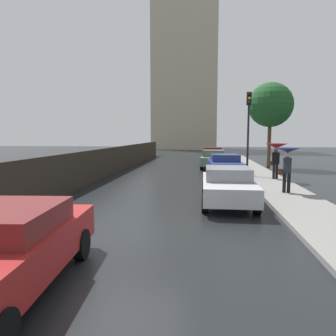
% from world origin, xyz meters
% --- Properties ---
extents(ground, '(120.00, 120.00, 0.00)m').
position_xyz_m(ground, '(0.00, 0.00, 0.00)').
color(ground, black).
extents(car_silver_near_kerb, '(1.88, 4.40, 1.36)m').
position_xyz_m(car_silver_near_kerb, '(2.54, 3.79, 0.70)').
color(car_silver_near_kerb, '#B2B5BA').
rests_on(car_silver_near_kerb, ground).
extents(car_red_mid_road, '(2.09, 4.57, 1.37)m').
position_xyz_m(car_red_mid_road, '(-1.53, -3.27, 0.72)').
color(car_red_mid_road, maroon).
rests_on(car_red_mid_road, ground).
extents(car_blue_far_ahead, '(2.06, 4.02, 1.39)m').
position_xyz_m(car_blue_far_ahead, '(2.92, 11.08, 0.73)').
color(car_blue_far_ahead, navy).
rests_on(car_blue_far_ahead, ground).
extents(car_maroon_behind_camera, '(1.93, 4.34, 1.41)m').
position_xyz_m(car_maroon_behind_camera, '(2.46, 21.43, 0.74)').
color(car_maroon_behind_camera, maroon).
rests_on(car_maroon_behind_camera, ground).
extents(car_green_far_lane, '(2.06, 4.10, 1.42)m').
position_xyz_m(car_green_far_lane, '(2.41, 16.10, 0.72)').
color(car_green_far_lane, slate).
rests_on(car_green_far_lane, ground).
extents(pedestrian_with_umbrella_near, '(1.19, 1.19, 1.95)m').
position_xyz_m(pedestrian_with_umbrella_near, '(5.57, 9.72, 1.72)').
color(pedestrian_with_umbrella_near, black).
rests_on(pedestrian_with_umbrella_near, sidewalk_strip).
extents(pedestrian_with_umbrella_far, '(0.97, 0.97, 1.88)m').
position_xyz_m(pedestrian_with_umbrella_far, '(5.10, 5.57, 1.60)').
color(pedestrian_with_umbrella_far, black).
rests_on(pedestrian_with_umbrella_far, sidewalk_strip).
extents(traffic_light, '(0.26, 0.39, 4.90)m').
position_xyz_m(traffic_light, '(4.24, 11.05, 3.49)').
color(traffic_light, black).
rests_on(traffic_light, sidewalk_strip).
extents(street_tree_near, '(3.39, 3.39, 6.55)m').
position_xyz_m(street_tree_near, '(6.69, 17.06, 4.83)').
color(street_tree_near, '#4C3823').
rests_on(street_tree_near, ground).
extents(distant_tower, '(11.79, 9.63, 33.66)m').
position_xyz_m(distant_tower, '(-1.70, 50.19, 14.98)').
color(distant_tower, '#B2A88E').
rests_on(distant_tower, ground).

